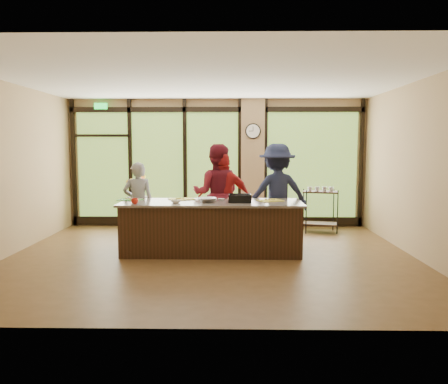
{
  "coord_description": "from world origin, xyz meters",
  "views": [
    {
      "loc": [
        0.36,
        -7.36,
        1.89
      ],
      "look_at": [
        0.22,
        0.4,
        1.08
      ],
      "focal_mm": 35.0,
      "sensor_mm": 36.0,
      "label": 1
    }
  ],
  "objects_px": {
    "cook_left": "(138,203)",
    "flower_stand": "(139,215)",
    "bar_cart": "(320,205)",
    "cook_right": "(277,194)",
    "roasting_pan": "(240,200)",
    "island_base": "(212,228)"
  },
  "relations": [
    {
      "from": "cook_left",
      "to": "flower_stand",
      "type": "xyz_separation_m",
      "value": [
        -0.22,
        1.01,
        -0.39
      ]
    },
    {
      "from": "bar_cart",
      "to": "cook_right",
      "type": "bearing_deg",
      "value": -120.85
    },
    {
      "from": "flower_stand",
      "to": "bar_cart",
      "type": "bearing_deg",
      "value": 14.25
    },
    {
      "from": "cook_right",
      "to": "flower_stand",
      "type": "height_order",
      "value": "cook_right"
    },
    {
      "from": "cook_right",
      "to": "flower_stand",
      "type": "bearing_deg",
      "value": -25.62
    },
    {
      "from": "roasting_pan",
      "to": "cook_right",
      "type": "bearing_deg",
      "value": 52.07
    },
    {
      "from": "island_base",
      "to": "bar_cart",
      "type": "distance_m",
      "value": 3.01
    },
    {
      "from": "cook_right",
      "to": "roasting_pan",
      "type": "xyz_separation_m",
      "value": [
        -0.74,
        -0.92,
        -0.02
      ]
    },
    {
      "from": "cook_left",
      "to": "cook_right",
      "type": "distance_m",
      "value": 2.71
    },
    {
      "from": "roasting_pan",
      "to": "flower_stand",
      "type": "distance_m",
      "value": 2.85
    },
    {
      "from": "cook_right",
      "to": "island_base",
      "type": "bearing_deg",
      "value": 24.6
    },
    {
      "from": "island_base",
      "to": "cook_left",
      "type": "height_order",
      "value": "cook_left"
    },
    {
      "from": "cook_right",
      "to": "roasting_pan",
      "type": "relative_size",
      "value": 4.92
    },
    {
      "from": "island_base",
      "to": "roasting_pan",
      "type": "height_order",
      "value": "roasting_pan"
    },
    {
      "from": "flower_stand",
      "to": "bar_cart",
      "type": "height_order",
      "value": "bar_cart"
    },
    {
      "from": "flower_stand",
      "to": "bar_cart",
      "type": "distance_m",
      "value": 4.0
    },
    {
      "from": "island_base",
      "to": "roasting_pan",
      "type": "distance_m",
      "value": 0.72
    },
    {
      "from": "roasting_pan",
      "to": "flower_stand",
      "type": "height_order",
      "value": "roasting_pan"
    },
    {
      "from": "island_base",
      "to": "flower_stand",
      "type": "bearing_deg",
      "value": 134.73
    },
    {
      "from": "island_base",
      "to": "cook_right",
      "type": "relative_size",
      "value": 1.59
    },
    {
      "from": "island_base",
      "to": "cook_left",
      "type": "distance_m",
      "value": 1.64
    },
    {
      "from": "flower_stand",
      "to": "cook_left",
      "type": "bearing_deg",
      "value": -66.76
    }
  ]
}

